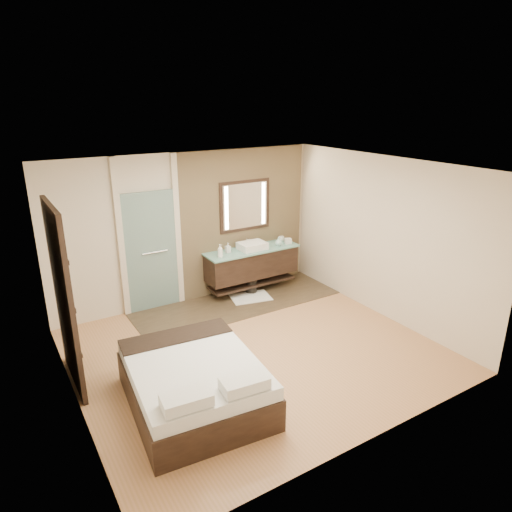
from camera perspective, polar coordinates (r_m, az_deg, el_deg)
floor at (r=6.93m, az=-0.09°, el=-11.74°), size 5.00×5.00×0.00m
tile_strip at (r=8.42m, az=-2.33°, el=-5.81°), size 3.80×1.30×0.01m
stone_wall at (r=8.69m, az=-1.55°, el=4.45°), size 2.60×0.08×2.70m
vanity at (r=8.68m, az=-0.53°, el=-0.88°), size 1.85×0.55×0.88m
mirror_unit at (r=8.57m, az=-1.39°, el=6.32°), size 1.06×0.04×0.96m
frosted_door at (r=8.01m, az=-13.02°, el=1.13°), size 1.10×0.12×2.70m
shoji_partition at (r=6.17m, az=-22.88°, el=-4.82°), size 0.06×1.20×2.40m
bed at (r=5.77m, az=-7.67°, el=-15.43°), size 1.66×2.00×0.72m
bath_mat at (r=8.58m, az=-0.68°, el=-5.18°), size 0.81×0.64×0.02m
waste_bin at (r=8.76m, az=-0.60°, el=-3.79°), size 0.23×0.23×0.28m
tissue_box at (r=8.91m, az=4.03°, el=1.88°), size 0.16×0.16×0.10m
soap_bottle_a at (r=8.11m, az=-4.50°, el=0.63°), size 0.12×0.12×0.24m
soap_bottle_b at (r=8.37m, az=-3.53°, el=1.05°), size 0.09×0.09×0.18m
soap_bottle_c at (r=8.77m, az=2.84°, el=1.84°), size 0.13×0.13×0.17m
cup at (r=9.07m, az=3.19°, el=2.18°), size 0.14×0.14×0.09m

